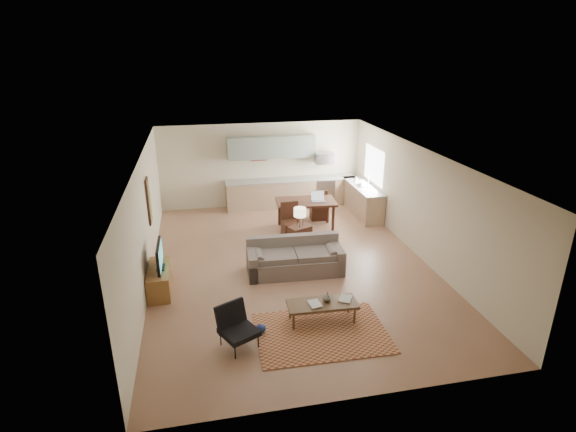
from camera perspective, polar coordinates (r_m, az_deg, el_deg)
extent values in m
plane|color=#8C6048|center=(10.92, 0.32, -6.20)|extent=(9.00, 9.00, 0.00)
plane|color=white|center=(9.99, 0.35, 7.73)|extent=(9.00, 9.00, 0.00)
plane|color=beige|center=(14.62, -3.35, 6.50)|extent=(6.50, 0.00, 6.50)
plane|color=beige|center=(6.51, 8.80, -13.23)|extent=(6.50, 0.00, 6.50)
plane|color=beige|center=(10.25, -17.73, -0.85)|extent=(0.00, 9.00, 9.00)
plane|color=beige|center=(11.47, 16.44, 1.58)|extent=(0.00, 9.00, 9.00)
cube|color=#A5A8AD|center=(14.97, 4.51, 3.24)|extent=(0.62, 0.62, 0.90)
cube|color=#A5A8AD|center=(14.70, 4.61, 7.35)|extent=(0.62, 0.40, 0.35)
cube|color=gray|center=(14.36, -2.10, 8.72)|extent=(2.80, 0.34, 0.70)
cube|color=white|center=(14.00, 10.85, 6.35)|extent=(0.02, 1.40, 1.05)
cube|color=maroon|center=(8.57, 4.26, -14.57)|extent=(2.44, 1.71, 0.02)
imported|color=maroon|center=(8.59, 2.71, -11.22)|extent=(0.29, 0.35, 0.03)
imported|color=navy|center=(8.86, 6.60, -10.25)|extent=(0.49, 0.50, 0.02)
imported|color=black|center=(8.71, 5.00, -10.17)|extent=(0.25, 0.25, 0.18)
imported|color=#F7EEC1|center=(14.34, 8.64, 4.63)|extent=(0.10, 0.10, 0.19)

